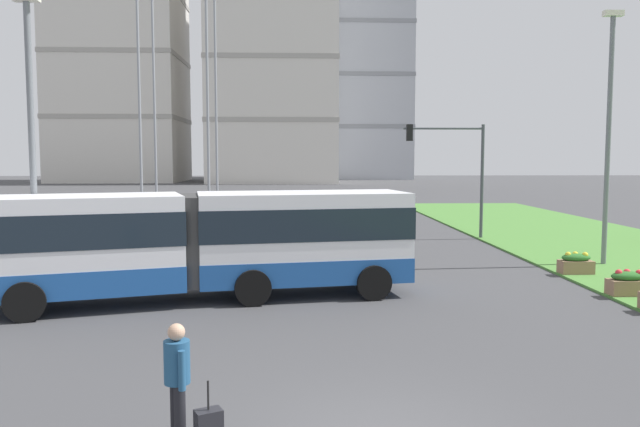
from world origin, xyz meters
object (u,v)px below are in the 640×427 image
(articulated_bus, at_px, (205,241))
(apartment_tower_westcentre, at_px, (273,38))
(streetlight_median, at_px, (609,128))
(apartment_tower_centre, at_px, (361,33))
(flower_planter_4, at_px, (576,263))
(streetlight_left, at_px, (32,134))
(traffic_light_far_right, at_px, (455,160))
(flower_planter_3, at_px, (628,283))
(pedestrian_crossing, at_px, (177,376))
(apartment_tower_west, at_px, (119,30))

(articulated_bus, relative_size, apartment_tower_westcentre, 0.26)
(streetlight_median, xyz_separation_m, apartment_tower_centre, (1.03, 99.05, 22.44))
(flower_planter_4, distance_m, streetlight_left, 17.61)
(articulated_bus, height_order, traffic_light_far_right, traffic_light_far_right)
(apartment_tower_centre, bearing_deg, flower_planter_3, -91.61)
(flower_planter_4, height_order, streetlight_median, streetlight_median)
(pedestrian_crossing, height_order, apartment_tower_west, apartment_tower_west)
(streetlight_left, height_order, apartment_tower_west, apartment_tower_west)
(apartment_tower_centre, bearing_deg, articulated_bus, -98.21)
(streetlight_left, xyz_separation_m, apartment_tower_westcentre, (3.79, 85.26, 18.37))
(apartment_tower_westcentre, bearing_deg, apartment_tower_west, 171.53)
(apartment_tower_westcentre, bearing_deg, apartment_tower_centre, 49.36)
(pedestrian_crossing, relative_size, apartment_tower_westcentre, 0.04)
(flower_planter_3, bearing_deg, flower_planter_4, 90.00)
(streetlight_median, relative_size, apartment_tower_westcentre, 0.20)
(flower_planter_4, relative_size, apartment_tower_westcentre, 0.02)
(pedestrian_crossing, height_order, streetlight_left, streetlight_left)
(apartment_tower_centre, bearing_deg, apartment_tower_west, -160.21)
(streetlight_median, distance_m, apartment_tower_west, 95.37)
(flower_planter_4, distance_m, traffic_light_far_right, 10.46)
(flower_planter_3, relative_size, flower_planter_4, 1.00)
(pedestrian_crossing, distance_m, streetlight_median, 19.74)
(flower_planter_3, relative_size, apartment_tower_centre, 0.02)
(flower_planter_3, xyz_separation_m, apartment_tower_centre, (2.93, 104.32, 27.09))
(pedestrian_crossing, height_order, flower_planter_3, pedestrian_crossing)
(streetlight_median, bearing_deg, apartment_tower_west, 115.55)
(traffic_light_far_right, xyz_separation_m, apartment_tower_west, (-36.60, 76.38, 20.85))
(apartment_tower_west, bearing_deg, articulated_bus, -73.60)
(apartment_tower_westcentre, bearing_deg, streetlight_median, -79.47)
(articulated_bus, bearing_deg, streetlight_median, 19.81)
(flower_planter_3, xyz_separation_m, streetlight_left, (-16.84, 0.45, 4.24))
(flower_planter_3, bearing_deg, streetlight_median, 70.20)
(articulated_bus, distance_m, streetlight_median, 15.25)
(pedestrian_crossing, distance_m, flower_planter_4, 16.64)
(traffic_light_far_right, bearing_deg, apartment_tower_west, 115.60)
(streetlight_median, bearing_deg, apartment_tower_centre, 89.41)
(apartment_tower_westcentre, distance_m, apartment_tower_centre, 24.94)
(streetlight_left, height_order, apartment_tower_centre, apartment_tower_centre)
(pedestrian_crossing, relative_size, apartment_tower_centre, 0.03)
(flower_planter_4, height_order, apartment_tower_westcentre, apartment_tower_westcentre)
(apartment_tower_west, bearing_deg, apartment_tower_westcentre, -8.47)
(articulated_bus, height_order, flower_planter_4, articulated_bus)
(pedestrian_crossing, relative_size, flower_planter_4, 1.58)
(traffic_light_far_right, relative_size, apartment_tower_westcentre, 0.12)
(traffic_light_far_right, relative_size, streetlight_median, 0.61)
(apartment_tower_west, bearing_deg, flower_planter_3, -66.80)
(articulated_bus, relative_size, apartment_tower_west, 0.24)
(flower_planter_3, height_order, traffic_light_far_right, traffic_light_far_right)
(streetlight_left, bearing_deg, flower_planter_4, 9.88)
(flower_planter_4, xyz_separation_m, apartment_tower_west, (-38.34, 86.09, 24.32))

